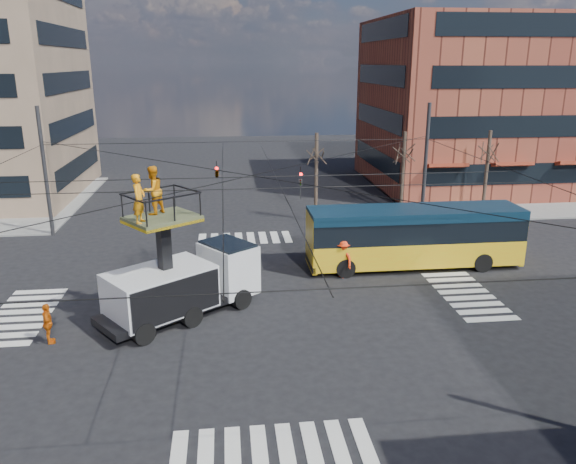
{
  "coord_description": "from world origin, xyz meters",
  "views": [
    {
      "loc": [
        -1.08,
        -23.23,
        10.47
      ],
      "look_at": [
        1.86,
        2.6,
        2.58
      ],
      "focal_mm": 35.0,
      "sensor_mm": 36.0,
      "label": 1
    }
  ],
  "objects_px": {
    "city_bus": "(414,236)",
    "traffic_cone": "(111,319)",
    "utility_truck": "(182,269)",
    "worker_ground": "(48,324)",
    "flagger": "(343,259)"
  },
  "relations": [
    {
      "from": "utility_truck",
      "to": "worker_ground",
      "type": "xyz_separation_m",
      "value": [
        -5.04,
        -1.99,
        -1.29
      ]
    },
    {
      "from": "city_bus",
      "to": "traffic_cone",
      "type": "distance_m",
      "value": 15.71
    },
    {
      "from": "city_bus",
      "to": "traffic_cone",
      "type": "bearing_deg",
      "value": -159.7
    },
    {
      "from": "traffic_cone",
      "to": "flagger",
      "type": "relative_size",
      "value": 0.33
    },
    {
      "from": "flagger",
      "to": "traffic_cone",
      "type": "bearing_deg",
      "value": -95.04
    },
    {
      "from": "utility_truck",
      "to": "city_bus",
      "type": "height_order",
      "value": "utility_truck"
    },
    {
      "from": "traffic_cone",
      "to": "worker_ground",
      "type": "xyz_separation_m",
      "value": [
        -2.1,
        -1.24,
        0.49
      ]
    },
    {
      "from": "flagger",
      "to": "worker_ground",
      "type": "bearing_deg",
      "value": -93.55
    },
    {
      "from": "traffic_cone",
      "to": "utility_truck",
      "type": "bearing_deg",
      "value": 14.17
    },
    {
      "from": "utility_truck",
      "to": "worker_ground",
      "type": "distance_m",
      "value": 5.57
    },
    {
      "from": "flagger",
      "to": "utility_truck",
      "type": "bearing_deg",
      "value": -92.19
    },
    {
      "from": "utility_truck",
      "to": "city_bus",
      "type": "xyz_separation_m",
      "value": [
        11.72,
        4.72,
        -0.39
      ]
    },
    {
      "from": "city_bus",
      "to": "flagger",
      "type": "height_order",
      "value": "city_bus"
    },
    {
      "from": "city_bus",
      "to": "worker_ground",
      "type": "distance_m",
      "value": 18.07
    },
    {
      "from": "utility_truck",
      "to": "worker_ground",
      "type": "bearing_deg",
      "value": 164.97
    }
  ]
}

